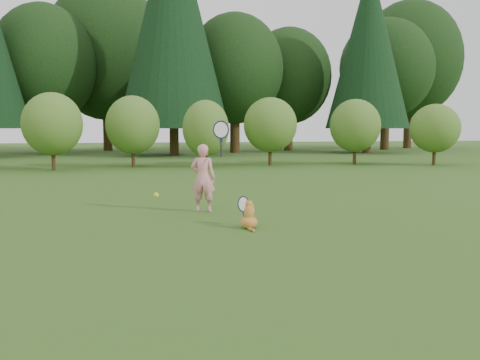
{
  "coord_description": "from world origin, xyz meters",
  "views": [
    {
      "loc": [
        -1.57,
        -7.41,
        1.52
      ],
      "look_at": [
        0.2,
        0.8,
        0.7
      ],
      "focal_mm": 40.0,
      "sensor_mm": 36.0,
      "label": 1
    }
  ],
  "objects": [
    {
      "name": "cat",
      "position": [
        0.25,
        0.41,
        0.23
      ],
      "size": [
        0.41,
        0.6,
        0.6
      ],
      "rotation": [
        0.0,
        0.0,
        -0.31
      ],
      "color": "#C17625",
      "rests_on": "ground"
    },
    {
      "name": "ground",
      "position": [
        0.0,
        0.0,
        0.0
      ],
      "size": [
        100.0,
        100.0,
        0.0
      ],
      "primitive_type": "plane",
      "color": "#1F4914",
      "rests_on": "ground"
    },
    {
      "name": "child",
      "position": [
        -0.18,
        2.16,
        0.65
      ],
      "size": [
        0.73,
        0.51,
        1.84
      ],
      "rotation": [
        0.0,
        0.0,
        2.8
      ],
      "color": "pink",
      "rests_on": "ground"
    },
    {
      "name": "woodland_backdrop",
      "position": [
        0.0,
        23.0,
        7.5
      ],
      "size": [
        48.0,
        10.0,
        15.0
      ],
      "primitive_type": null,
      "color": "black",
      "rests_on": "ground"
    },
    {
      "name": "shrub_row",
      "position": [
        0.0,
        13.0,
        1.4
      ],
      "size": [
        28.0,
        3.0,
        2.8
      ],
      "primitive_type": null,
      "color": "#4E7524",
      "rests_on": "ground"
    },
    {
      "name": "tennis_ball",
      "position": [
        -1.17,
        -0.15,
        0.61
      ],
      "size": [
        0.07,
        0.07,
        0.07
      ],
      "color": "#C6DF1A",
      "rests_on": "ground"
    }
  ]
}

